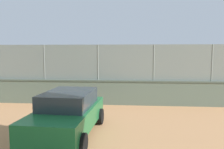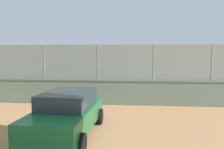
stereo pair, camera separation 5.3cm
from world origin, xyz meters
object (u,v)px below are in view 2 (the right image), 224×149
Objects in this scene: spare_ball_by_wall at (117,98)px; courtside_bench at (91,90)px; player_at_service_line at (52,76)px; sports_ball at (155,68)px; parked_car_green at (67,112)px; player_baseline_waiting at (159,75)px; player_foreground_swinging at (156,72)px.

courtside_bench is (1.67, -0.46, 0.42)m from spare_ball_by_wall.
player_at_service_line is 9.40m from sports_ball.
parked_car_green is (-4.11, 11.29, -0.06)m from player_at_service_line.
player_baseline_waiting is 6.94m from spare_ball_by_wall.
spare_ball_by_wall is at bearing 137.44° from player_at_service_line.
player_baseline_waiting is at bearing -133.47° from courtside_bench.
parked_car_green is (1.58, 6.07, 0.75)m from spare_ball_by_wall.
player_baseline_waiting is 13.04m from parked_car_green.
player_baseline_waiting is 19.30× the size of spare_ball_by_wall.
sports_ball is (0.15, 0.62, 0.45)m from player_foreground_swinging.
player_baseline_waiting reaches higher than parked_car_green.
courtside_bench is at bearing -15.36° from spare_ball_by_wall.
parked_car_green is at bearing 69.94° from player_foreground_swinging.
player_foreground_swinging is 2.14m from player_baseline_waiting.
parked_car_green reaches higher than courtside_bench.
sports_ball is 8.30m from spare_ball_by_wall.
player_baseline_waiting is (0.06, 2.13, -0.05)m from player_foreground_swinging.
player_foreground_swinging reaches higher than player_baseline_waiting.
spare_ball_by_wall is at bearing 65.29° from sports_ball.
player_foreground_swinging is 0.78m from sports_ball.
player_at_service_line is at bearing 4.37° from player_baseline_waiting.
player_at_service_line is at bearing 17.02° from player_foreground_swinging.
courtside_bench reaches higher than spare_ball_by_wall.
player_at_service_line is 0.91× the size of courtside_bench.
sports_ball is 8.70m from courtside_bench.
player_baseline_waiting is at bearing 93.23° from sports_ball.
courtside_bench is (5.25, 7.60, -0.48)m from player_foreground_swinging.
player_foreground_swinging is at bearing -103.51° from sports_ball.
courtside_bench is (-4.02, 4.77, -0.39)m from player_at_service_line.
parked_car_green is at bearing 69.66° from sports_ball.
player_at_service_line reaches higher than courtside_bench.
player_baseline_waiting reaches higher than courtside_bench.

